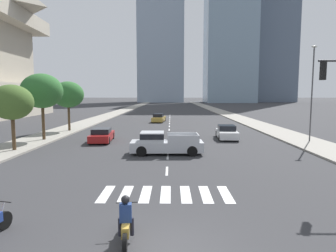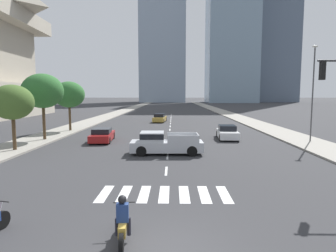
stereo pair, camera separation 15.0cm
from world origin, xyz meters
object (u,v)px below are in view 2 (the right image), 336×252
street_tree_nearest (12,102)px  street_lamp_east (313,87)px  motorcycle_trailing (123,223)px  street_tree_third (69,95)px  pickup_truck (163,143)px  sedan_red_2 (102,135)px  sedan_gold_0 (160,118)px  street_tree_second (43,91)px  sedan_white_1 (227,133)px

street_tree_nearest → street_lamp_east: bearing=10.4°
motorcycle_trailing → street_tree_third: 28.78m
motorcycle_trailing → street_tree_third: street_tree_third is taller
pickup_truck → sedan_red_2: (-6.00, 5.80, -0.22)m
sedan_gold_0 → street_tree_second: (-10.26, -19.53, 4.15)m
street_lamp_east → pickup_truck: bearing=-158.4°
pickup_truck → street_tree_second: size_ratio=0.87×
pickup_truck → street_tree_nearest: 12.09m
street_tree_nearest → street_tree_third: bearing=90.0°
sedan_gold_0 → street_tree_third: (-10.26, -12.46, 3.81)m
motorcycle_trailing → sedan_gold_0: motorcycle_trailing is taller
sedan_red_2 → sedan_white_1: bearing=-85.5°
pickup_truck → street_tree_third: street_tree_third is taller
motorcycle_trailing → sedan_gold_0: size_ratio=0.43×
street_tree_nearest → street_tree_second: bearing=90.0°
motorcycle_trailing → sedan_red_2: size_ratio=0.44×
sedan_gold_0 → street_tree_third: size_ratio=0.83×
pickup_truck → street_tree_nearest: size_ratio=1.07×
sedan_gold_0 → sedan_white_1: bearing=-151.3°
street_tree_second → motorcycle_trailing: bearing=-60.5°
motorcycle_trailing → street_tree_nearest: 17.99m
pickup_truck → sedan_red_2: 8.35m
pickup_truck → street_tree_nearest: street_tree_nearest is taller
sedan_red_2 → motorcycle_trailing: bearing=-168.9°
pickup_truck → street_tree_third: bearing=-49.7°
sedan_white_1 → street_tree_third: street_tree_third is taller
pickup_truck → street_tree_third: size_ratio=0.93×
pickup_truck → street_tree_second: bearing=-28.8°
street_lamp_east → street_tree_second: (-25.15, 0.75, -0.33)m
sedan_gold_0 → pickup_truck: bearing=-171.2°
street_tree_nearest → sedan_red_2: bearing=41.8°
sedan_gold_0 → sedan_red_2: size_ratio=1.03×
motorcycle_trailing → street_lamp_east: size_ratio=0.24×
motorcycle_trailing → pickup_truck: size_ratio=0.38×
motorcycle_trailing → street_tree_third: (-10.91, 26.35, 3.85)m
sedan_red_2 → sedan_gold_0: bearing=-17.3°
sedan_gold_0 → street_lamp_east: bearing=-138.1°
sedan_gold_0 → street_tree_second: street_tree_second is taller
pickup_truck → street_tree_third: (-11.68, 13.16, 3.62)m
motorcycle_trailing → street_lamp_east: street_lamp_east is taller
street_lamp_east → street_tree_nearest: 25.60m
street_tree_third → sedan_red_2: bearing=-52.4°
sedan_white_1 → street_tree_nearest: 19.48m
street_tree_nearest → sedan_gold_0: bearing=67.6°
sedan_white_1 → street_lamp_east: size_ratio=0.51×
sedan_red_2 → street_tree_second: 7.06m
sedan_gold_0 → sedan_white_1: (7.65, -17.94, -0.00)m
pickup_truck → street_tree_second: 13.75m
sedan_white_1 → sedan_gold_0: bearing=-153.8°
pickup_truck → street_lamp_east: 15.12m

